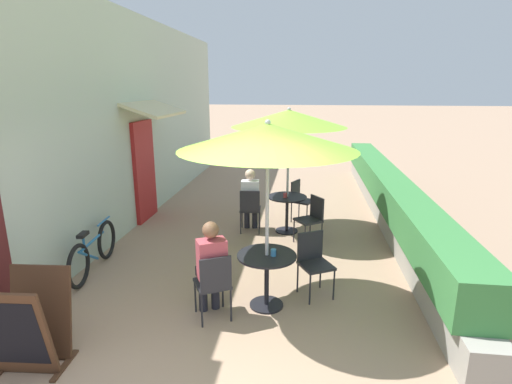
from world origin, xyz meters
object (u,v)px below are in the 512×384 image
(cafe_chair_mid_left, at_px, (300,197))
(cafe_chair_mid_right, at_px, (250,207))
(menu_board, at_px, (30,323))
(coffee_cup_near, at_px, (273,252))
(bicycle_leaning, at_px, (93,251))
(cafe_chair_mid_back, at_px, (312,216))
(patio_table_near, at_px, (267,269))
(cafe_chair_near_left, at_px, (214,281))
(seated_patron_near_left, at_px, (211,265))
(patio_umbrella_mid, at_px, (289,119))
(patio_table_mid, at_px, (287,206))
(patio_umbrella_near, at_px, (268,137))
(seated_patron_mid_right, at_px, (250,197))
(coffee_cup_mid, at_px, (285,195))
(cafe_chair_near_right, at_px, (314,259))

(cafe_chair_mid_left, bearing_deg, cafe_chair_mid_right, -23.93)
(menu_board, bearing_deg, coffee_cup_near, 27.66)
(bicycle_leaning, bearing_deg, cafe_chair_mid_back, 20.13)
(patio_table_near, xyz_separation_m, cafe_chair_near_left, (-0.60, -0.40, -0.00))
(seated_patron_near_left, height_order, cafe_chair_mid_back, seated_patron_near_left)
(menu_board, bearing_deg, patio_umbrella_mid, 57.11)
(menu_board, bearing_deg, patio_table_mid, 57.11)
(cafe_chair_near_left, bearing_deg, patio_umbrella_near, 6.07)
(patio_table_near, xyz_separation_m, coffee_cup_near, (0.09, -0.02, 0.25))
(cafe_chair_mid_right, bearing_deg, cafe_chair_near_left, -94.92)
(coffee_cup_near, bearing_deg, cafe_chair_mid_left, 85.59)
(patio_umbrella_near, xyz_separation_m, patio_table_mid, (0.12, 2.81, -1.69))
(cafe_chair_mid_left, bearing_deg, patio_table_mid, 6.07)
(patio_umbrella_near, bearing_deg, cafe_chair_mid_right, 102.47)
(seated_patron_mid_right, distance_m, coffee_cup_mid, 0.69)
(cafe_chair_near_left, bearing_deg, cafe_chair_near_right, 6.07)
(seated_patron_near_left, bearing_deg, cafe_chair_mid_right, 60.92)
(patio_table_near, distance_m, cafe_chair_mid_back, 2.34)
(cafe_chair_near_left, bearing_deg, coffee_cup_mid, 49.77)
(seated_patron_near_left, relative_size, patio_table_mid, 1.65)
(cafe_chair_near_left, xyz_separation_m, cafe_chair_mid_left, (0.96, 3.90, 0.00))
(cafe_chair_mid_right, height_order, coffee_cup_mid, cafe_chair_mid_right)
(patio_table_mid, distance_m, bicycle_leaning, 3.58)
(coffee_cup_near, distance_m, bicycle_leaning, 2.94)
(cafe_chair_mid_back, bearing_deg, seated_patron_near_left, 119.37)
(patio_table_near, bearing_deg, cafe_chair_near_right, 33.96)
(cafe_chair_near_right, xyz_separation_m, cafe_chair_mid_back, (-0.01, 1.86, 0.00))
(patio_table_mid, bearing_deg, cafe_chair_mid_right, -169.19)
(cafe_chair_near_left, relative_size, coffee_cup_near, 9.67)
(patio_umbrella_near, bearing_deg, coffee_cup_mid, 88.24)
(bicycle_leaning, bearing_deg, coffee_cup_near, -19.15)
(seated_patron_mid_right, height_order, cafe_chair_mid_back, seated_patron_mid_right)
(menu_board, bearing_deg, cafe_chair_mid_left, 58.37)
(patio_table_near, height_order, patio_umbrella_near, patio_umbrella_near)
(patio_umbrella_mid, height_order, bicycle_leaning, patio_umbrella_mid)
(cafe_chair_mid_back, bearing_deg, patio_umbrella_near, 130.56)
(coffee_cup_near, relative_size, cafe_chair_mid_left, 0.10)
(patio_table_mid, height_order, coffee_cup_mid, coffee_cup_mid)
(cafe_chair_near_left, bearing_deg, cafe_chair_mid_back, 38.00)
(cafe_chair_near_right, distance_m, patio_umbrella_mid, 2.98)
(patio_umbrella_near, xyz_separation_m, cafe_chair_mid_left, (0.36, 3.49, -1.69))
(cafe_chair_mid_back, bearing_deg, cafe_chair_near_left, 121.14)
(patio_table_mid, distance_m, seated_patron_mid_right, 0.74)
(patio_umbrella_near, xyz_separation_m, patio_umbrella_mid, (0.12, 2.81, 0.00))
(seated_patron_near_left, xyz_separation_m, coffee_cup_mid, (0.74, 3.03, 0.08))
(cafe_chair_near_right, xyz_separation_m, patio_umbrella_mid, (-0.48, 2.40, 1.69))
(patio_umbrella_near, distance_m, seated_patron_mid_right, 3.23)
(patio_table_near, bearing_deg, cafe_chair_mid_left, 84.15)
(cafe_chair_mid_back, bearing_deg, bicycle_leaning, 80.81)
(patio_table_near, relative_size, seated_patron_near_left, 0.61)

